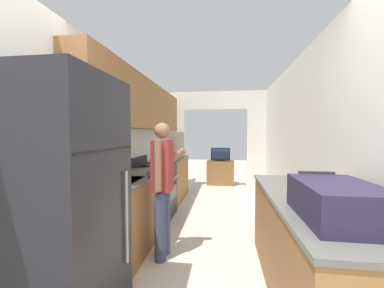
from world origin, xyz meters
name	(u,v)px	position (x,y,z in m)	size (l,w,h in m)	color
wall_left	(125,126)	(-1.19, 2.43, 1.55)	(0.38, 7.54, 2.50)	silver
wall_right	(317,150)	(1.28, 1.97, 1.25)	(0.06, 7.54, 2.50)	silver
wall_far_with_doorway	(215,134)	(0.00, 5.17, 1.43)	(2.89, 0.06, 2.50)	silver
counter_left	(153,192)	(-0.95, 2.96, 0.45)	(0.62, 3.82, 0.90)	brown
counter_right	(306,248)	(0.95, 1.26, 0.45)	(0.62, 2.08, 0.90)	brown
refrigerator	(62,207)	(-0.89, 0.66, 0.92)	(0.74, 0.78, 1.84)	black
range_oven	(155,191)	(-0.94, 3.03, 0.46)	(0.66, 0.79, 1.04)	black
person	(162,186)	(-0.46, 1.77, 0.83)	(0.50, 0.39, 1.56)	#384266
suitcase	(337,201)	(0.95, 0.73, 1.02)	(0.43, 0.68, 0.25)	#231E38
book_stack	(307,190)	(0.98, 1.37, 0.93)	(0.19, 0.26, 0.06)	white
tv_cabinet	(220,173)	(0.12, 5.80, 0.34)	(0.75, 0.42, 0.67)	brown
television	(220,154)	(0.12, 5.76, 0.85)	(0.53, 0.16, 0.37)	black
knife	(162,161)	(-0.95, 3.55, 0.91)	(0.15, 0.32, 0.02)	#B7B7BC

